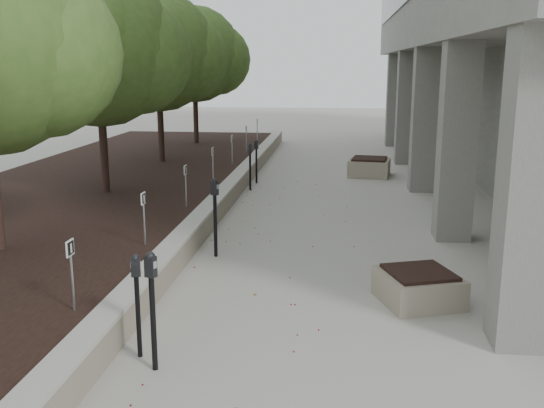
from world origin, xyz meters
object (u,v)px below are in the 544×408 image
at_px(crabapple_tree_4, 159,78).
at_px(parking_meter_1, 138,306).
at_px(parking_meter_4, 256,162).
at_px(planter_back, 369,167).
at_px(crabapple_tree_3, 100,82).
at_px(parking_meter_3, 215,218).
at_px(crabapple_tree_5, 195,75).
at_px(planter_front, 419,286).
at_px(parking_meter_5, 250,167).
at_px(parking_meter_2, 153,312).

xyz_separation_m(crabapple_tree_4, parking_meter_1, (3.45, -12.90, -2.46)).
relative_size(parking_meter_4, planter_back, 1.04).
distance_m(crabapple_tree_4, parking_meter_1, 13.58).
bearing_deg(crabapple_tree_3, parking_meter_1, -66.43).
distance_m(parking_meter_4, planter_back, 3.86).
xyz_separation_m(crabapple_tree_3, parking_meter_3, (3.58, -3.78, -2.37)).
relative_size(crabapple_tree_5, parking_meter_3, 3.63).
bearing_deg(crabapple_tree_3, planter_front, -38.82).
height_order(parking_meter_5, planter_back, parking_meter_5).
bearing_deg(parking_meter_5, crabapple_tree_5, 102.99).
relative_size(parking_meter_2, parking_meter_4, 1.11).
relative_size(crabapple_tree_3, crabapple_tree_4, 1.00).
bearing_deg(parking_meter_4, parking_meter_1, -76.84).
xyz_separation_m(crabapple_tree_4, planter_back, (6.82, 0.24, -2.82)).
distance_m(crabapple_tree_4, parking_meter_3, 9.77).
bearing_deg(parking_meter_4, parking_meter_3, -75.59).
bearing_deg(crabapple_tree_3, parking_meter_2, -65.55).
height_order(parking_meter_2, parking_meter_3, parking_meter_3).
height_order(crabapple_tree_3, parking_meter_2, crabapple_tree_3).
height_order(crabapple_tree_4, parking_meter_4, crabapple_tree_4).
xyz_separation_m(crabapple_tree_4, crabapple_tree_5, (0.00, 5.00, 0.00)).
xyz_separation_m(parking_meter_5, planter_front, (3.77, -8.22, -0.42)).
bearing_deg(crabapple_tree_5, planter_back, -34.91).
height_order(parking_meter_4, planter_front, parking_meter_4).
bearing_deg(crabapple_tree_4, crabapple_tree_5, 90.00).
distance_m(parking_meter_1, parking_meter_3, 4.13).
relative_size(parking_meter_2, parking_meter_3, 0.98).
bearing_deg(planter_back, planter_front, -88.57).
relative_size(crabapple_tree_3, parking_meter_2, 3.71).
xyz_separation_m(crabapple_tree_4, parking_meter_2, (3.73, -13.21, -2.39)).
distance_m(crabapple_tree_5, parking_meter_3, 14.43).
relative_size(parking_meter_5, planter_back, 1.07).
bearing_deg(crabapple_tree_5, parking_meter_1, -79.10).
distance_m(parking_meter_4, planter_front, 10.02).
height_order(parking_meter_1, parking_meter_5, parking_meter_5).
distance_m(crabapple_tree_4, parking_meter_2, 13.93).
relative_size(parking_meter_2, parking_meter_5, 1.08).
relative_size(parking_meter_2, planter_back, 1.16).
bearing_deg(parking_meter_5, planter_front, -76.23).
bearing_deg(crabapple_tree_3, crabapple_tree_4, 90.00).
bearing_deg(planter_back, crabapple_tree_4, -177.99).
height_order(parking_meter_4, planter_back, parking_meter_4).
height_order(parking_meter_2, parking_meter_5, parking_meter_2).
bearing_deg(planter_back, crabapple_tree_5, 145.09).
distance_m(parking_meter_4, parking_meter_5, 1.07).
height_order(parking_meter_1, parking_meter_2, parking_meter_2).
bearing_deg(planter_back, parking_meter_4, -154.38).
bearing_deg(parking_meter_4, parking_meter_5, -79.20).
bearing_deg(crabapple_tree_5, crabapple_tree_3, -90.00).
bearing_deg(parking_meter_1, parking_meter_5, 74.80).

